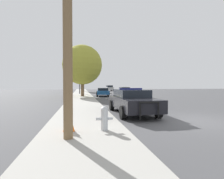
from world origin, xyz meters
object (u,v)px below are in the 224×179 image
at_px(car_background_oncoming, 124,90).
at_px(tree_sidewalk_far, 83,72).
at_px(fire_hydrant, 104,118).
at_px(car_background_midblock, 103,92).
at_px(police_car, 132,101).
at_px(traffic_cone, 69,122).
at_px(traffic_light, 87,73).
at_px(tree_sidewalk_mid, 82,65).
at_px(car_background_distant, 109,88).

distance_m(car_background_oncoming, tree_sidewalk_far, 13.76).
xyz_separation_m(fire_hydrant, car_background_midblock, (2.39, 19.50, 0.10)).
distance_m(police_car, traffic_cone, 5.14).
height_order(traffic_light, traffic_cone, traffic_light).
height_order(car_background_midblock, traffic_cone, car_background_midblock).
bearing_deg(police_car, traffic_light, -85.12).
bearing_deg(tree_sidewalk_mid, fire_hydrant, -88.21).
bearing_deg(traffic_light, traffic_cone, -93.48).
bearing_deg(fire_hydrant, police_car, 61.35).
height_order(fire_hydrant, car_background_midblock, car_background_midblock).
xyz_separation_m(car_background_distant, car_background_midblock, (-4.48, -21.39, -0.11)).
bearing_deg(traffic_light, car_background_midblock, -68.03).
relative_size(police_car, traffic_light, 1.03).
bearing_deg(fire_hydrant, traffic_cone, 175.54).
xyz_separation_m(car_background_oncoming, car_background_midblock, (-4.61, -5.19, -0.01)).
bearing_deg(car_background_oncoming, police_car, 78.58).
distance_m(police_car, car_background_distant, 37.23).
distance_m(car_background_midblock, tree_sidewalk_mid, 4.98).
bearing_deg(traffic_cone, tree_sidewalk_far, 88.60).
height_order(car_background_oncoming, car_background_midblock, car_background_oncoming).
distance_m(fire_hydrant, tree_sidewalk_far, 35.84).
distance_m(tree_sidewalk_mid, traffic_cone, 18.29).
xyz_separation_m(fire_hydrant, car_background_distant, (6.87, 40.89, 0.21)).
bearing_deg(fire_hydrant, tree_sidewalk_mid, 91.79).
distance_m(car_background_distant, car_background_midblock, 21.86).
height_order(police_car, car_background_oncoming, police_car).
distance_m(fire_hydrant, tree_sidewalk_mid, 18.36).
height_order(tree_sidewalk_far, tree_sidewalk_mid, tree_sidewalk_mid).
bearing_deg(car_background_distant, car_background_midblock, -103.67).
relative_size(car_background_oncoming, tree_sidewalk_mid, 0.64).
bearing_deg(car_background_midblock, car_background_distant, 83.04).
distance_m(tree_sidewalk_far, traffic_cone, 35.77).
bearing_deg(tree_sidewalk_far, car_background_distant, 36.33).
height_order(police_car, traffic_light, traffic_light).
relative_size(traffic_light, tree_sidewalk_far, 0.76).
xyz_separation_m(tree_sidewalk_mid, traffic_cone, (-0.64, -17.86, -3.91)).
xyz_separation_m(fire_hydrant, traffic_light, (0.29, 24.70, 3.08)).
height_order(car_background_oncoming, tree_sidewalk_far, tree_sidewalk_far).
distance_m(traffic_light, tree_sidewalk_far, 10.97).
height_order(fire_hydrant, tree_sidewalk_mid, tree_sidewalk_mid).
relative_size(police_car, car_background_midblock, 1.13).
bearing_deg(tree_sidewalk_mid, car_background_oncoming, 41.69).
bearing_deg(traffic_cone, tree_sidewalk_mid, 87.94).
height_order(police_car, car_background_midblock, police_car).
bearing_deg(car_background_distant, fire_hydrant, -101.38).
bearing_deg(tree_sidewalk_mid, traffic_cone, -92.06).
xyz_separation_m(car_background_oncoming, tree_sidewalk_mid, (-7.57, -6.74, 3.68)).
distance_m(police_car, car_background_midblock, 15.54).
height_order(tree_sidewalk_far, traffic_cone, tree_sidewalk_far).
distance_m(fire_hydrant, traffic_cone, 1.21).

